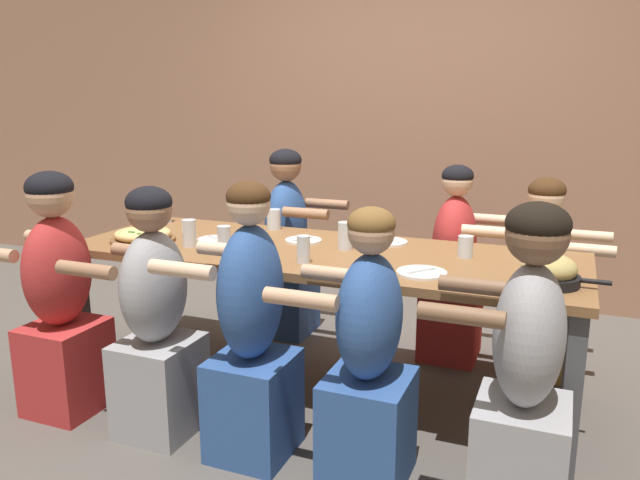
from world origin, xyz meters
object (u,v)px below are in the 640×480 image
Objects in this scene: empty_plate_c at (303,240)px; drinking_glass_f at (345,238)px; skillet_bowl at (549,272)px; diner_near_midright at (368,362)px; pizza_board_main at (143,236)px; drinking_glass_a at (465,247)px; empty_plate_d at (422,273)px; diner_far_right at (540,285)px; drinking_glass_c at (165,212)px; drinking_glass_g at (274,219)px; diner_near_midleft at (156,323)px; drinking_glass_j at (371,238)px; diner_near_center at (251,336)px; diner_near_right at (525,376)px; diner_near_left at (60,302)px; diner_far_midleft at (287,250)px; drinking_glass_e at (362,228)px; drinking_glass_i at (224,242)px; drinking_glass_d at (521,245)px; diner_far_midright at (454,273)px; drinking_glass_h at (189,233)px; drinking_glass_b at (303,249)px; empty_plate_a at (215,239)px.

drinking_glass_f is (0.26, -0.08, 0.05)m from empty_plate_c.
diner_near_midright reaches higher than skillet_bowl.
drinking_glass_a is at bearing 10.64° from pizza_board_main.
diner_far_right is (0.45, 0.90, -0.26)m from empty_plate_d.
drinking_glass_g is at bearing 5.43° from drinking_glass_c.
diner_near_midleft is (-0.36, -0.80, -0.23)m from empty_plate_c.
empty_plate_c is 1.38× the size of drinking_glass_j.
diner_near_midright is at bearing -142.40° from skillet_bowl.
diner_near_right is at bearing -90.00° from diner_near_center.
diner_near_midleft reaches higher than drinking_glass_c.
skillet_bowl is 2.61× the size of drinking_glass_f.
diner_near_right is at bearing -90.00° from diner_near_left.
empty_plate_d is at bearing 49.72° from diner_far_midleft.
empty_plate_d is at bearing -13.28° from diner_near_midright.
diner_near_center is (-0.27, -0.74, -0.28)m from drinking_glass_j.
drinking_glass_e is 0.76m from drinking_glass_i.
drinking_glass_d is at bearing 13.54° from pizza_board_main.
drinking_glass_e is 0.13× the size of diner_far_midright.
drinking_glass_a is 1.15m from drinking_glass_i.
diner_near_right reaches higher than diner_near_midleft.
drinking_glass_i reaches higher than drinking_glass_g.
empty_plate_d is 1.21m from drinking_glass_h.
drinking_glass_b is 0.11× the size of diner_far_midleft.
pizza_board_main is at bearing 175.35° from drinking_glass_b.
drinking_glass_d is 0.10× the size of diner_near_midright.
drinking_glass_f is at bearing 147.26° from empty_plate_d.
drinking_glass_j is at bearing 17.18° from diner_near_midright.
diner_near_midright is at bearing -72.82° from drinking_glass_j.
diner_near_midleft reaches higher than drinking_glass_e.
drinking_glass_i is at bearing 6.38° from diner_far_midleft.
diner_near_midleft is (0.42, -0.48, -0.26)m from pizza_board_main.
drinking_glass_b is 0.76m from drinking_glass_g.
skillet_bowl is 0.31× the size of diner_near_center.
drinking_glass_f is 0.78m from diner_near_center.
diner_near_center is (-0.97, -0.93, -0.27)m from drinking_glass_d.
drinking_glass_i reaches higher than empty_plate_c.
drinking_glass_d is 0.80× the size of drinking_glass_j.
diner_near_left is (-0.66, -0.40, -0.26)m from drinking_glass_i.
pizza_board_main is at bearing 70.90° from diner_near_midright.
drinking_glass_e reaches higher than pizza_board_main.
empty_plate_a is at bearing -155.19° from drinking_glass_e.
diner_far_midleft reaches higher than drinking_glass_d.
drinking_glass_b is at bearing 68.18° from diner_near_right.
skillet_bowl is at bearing 3.80° from diner_far_right.
drinking_glass_i is at bearing -86.25° from drinking_glass_g.
diner_near_midleft is at bearing -57.13° from drinking_glass_c.
drinking_glass_b is at bearing 0.71° from drinking_glass_i.
diner_near_left reaches higher than drinking_glass_g.
empty_plate_c is 1.38× the size of drinking_glass_c.
drinking_glass_j reaches higher than drinking_glass_a.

